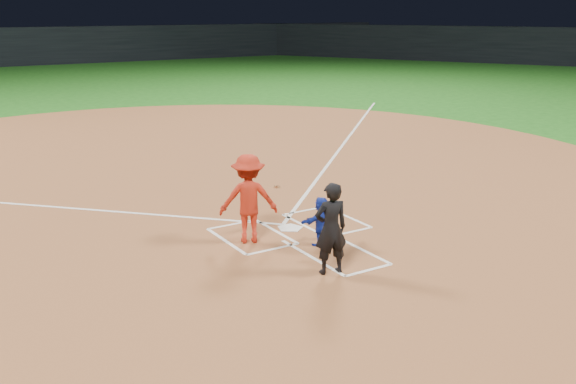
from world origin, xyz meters
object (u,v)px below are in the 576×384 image
batter_at_plate (249,199)px  home_plate (290,228)px  umpire (331,228)px  catcher (321,221)px

batter_at_plate → home_plate: bearing=11.7°
home_plate → umpire: bearing=74.8°
home_plate → umpire: (-0.68, -2.51, 0.86)m
catcher → batter_at_plate: size_ratio=0.55×
batter_at_plate → umpire: bearing=-78.0°
home_plate → batter_at_plate: size_ratio=0.32×
home_plate → batter_at_plate: 1.51m
umpire → batter_at_plate: batter_at_plate is taller
catcher → batter_at_plate: 1.58m
catcher → umpire: 1.53m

